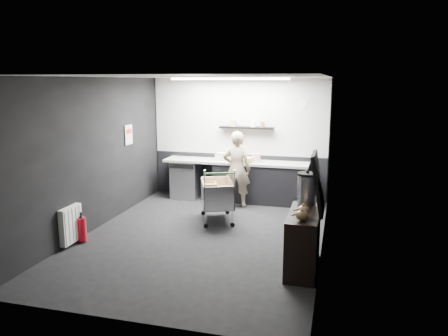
# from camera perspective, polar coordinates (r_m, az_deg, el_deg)

# --- Properties ---
(floor) EXTENTS (5.50, 5.50, 0.00)m
(floor) POSITION_cam_1_polar(r_m,az_deg,el_deg) (7.58, -2.86, -9.01)
(floor) COLOR black
(floor) RESTS_ON ground
(ceiling) EXTENTS (5.50, 5.50, 0.00)m
(ceiling) POSITION_cam_1_polar(r_m,az_deg,el_deg) (7.11, -3.08, 11.84)
(ceiling) COLOR white
(ceiling) RESTS_ON wall_back
(wall_back) EXTENTS (5.50, 0.00, 5.50)m
(wall_back) POSITION_cam_1_polar(r_m,az_deg,el_deg) (9.85, 1.95, 3.85)
(wall_back) COLOR black
(wall_back) RESTS_ON floor
(wall_front) EXTENTS (5.50, 0.00, 5.50)m
(wall_front) POSITION_cam_1_polar(r_m,az_deg,el_deg) (4.75, -13.21, -4.70)
(wall_front) COLOR black
(wall_front) RESTS_ON floor
(wall_left) EXTENTS (0.00, 5.50, 5.50)m
(wall_left) POSITION_cam_1_polar(r_m,az_deg,el_deg) (8.06, -16.63, 1.69)
(wall_left) COLOR black
(wall_left) RESTS_ON floor
(wall_right) EXTENTS (0.00, 5.50, 5.50)m
(wall_right) POSITION_cam_1_polar(r_m,az_deg,el_deg) (6.89, 13.08, 0.28)
(wall_right) COLOR black
(wall_right) RESTS_ON floor
(kitchen_wall_panel) EXTENTS (3.95, 0.02, 1.70)m
(kitchen_wall_panel) POSITION_cam_1_polar(r_m,az_deg,el_deg) (9.78, 1.94, 6.74)
(kitchen_wall_panel) COLOR silver
(kitchen_wall_panel) RESTS_ON wall_back
(dado_panel) EXTENTS (3.95, 0.02, 1.00)m
(dado_panel) POSITION_cam_1_polar(r_m,az_deg,el_deg) (9.98, 1.89, -1.01)
(dado_panel) COLOR black
(dado_panel) RESTS_ON wall_back
(floating_shelf) EXTENTS (1.20, 0.22, 0.04)m
(floating_shelf) POSITION_cam_1_polar(r_m,az_deg,el_deg) (9.65, 2.95, 5.30)
(floating_shelf) COLOR black
(floating_shelf) RESTS_ON wall_back
(wall_clock) EXTENTS (0.20, 0.03, 0.20)m
(wall_clock) POSITION_cam_1_polar(r_m,az_deg,el_deg) (9.53, 10.26, 8.25)
(wall_clock) COLOR white
(wall_clock) RESTS_ON wall_back
(poster) EXTENTS (0.02, 0.30, 0.40)m
(poster) POSITION_cam_1_polar(r_m,az_deg,el_deg) (9.14, -12.36, 4.27)
(poster) COLOR silver
(poster) RESTS_ON wall_left
(poster_red_band) EXTENTS (0.02, 0.22, 0.10)m
(poster_red_band) POSITION_cam_1_polar(r_m,az_deg,el_deg) (9.13, -12.35, 4.70)
(poster_red_band) COLOR red
(poster_red_band) RESTS_ON poster
(radiator) EXTENTS (0.10, 0.50, 0.60)m
(radiator) POSITION_cam_1_polar(r_m,az_deg,el_deg) (7.53, -19.38, -7.00)
(radiator) COLOR white
(radiator) RESTS_ON wall_left
(ceiling_strip) EXTENTS (2.40, 0.20, 0.04)m
(ceiling_strip) POSITION_cam_1_polar(r_m,az_deg,el_deg) (8.89, 0.68, 11.57)
(ceiling_strip) COLOR white
(ceiling_strip) RESTS_ON ceiling
(prep_counter) EXTENTS (3.20, 0.61, 0.90)m
(prep_counter) POSITION_cam_1_polar(r_m,az_deg,el_deg) (9.66, 2.26, -1.69)
(prep_counter) COLOR black
(prep_counter) RESTS_ON floor
(person) EXTENTS (0.63, 0.44, 1.62)m
(person) POSITION_cam_1_polar(r_m,az_deg,el_deg) (9.16, 1.67, -0.17)
(person) COLOR beige
(person) RESTS_ON floor
(shopping_cart) EXTENTS (0.88, 1.15, 1.05)m
(shopping_cart) POSITION_cam_1_polar(r_m,az_deg,el_deg) (8.28, -0.94, -3.60)
(shopping_cart) COLOR silver
(shopping_cart) RESTS_ON floor
(sideboard) EXTENTS (0.48, 1.12, 1.68)m
(sideboard) POSITION_cam_1_polar(r_m,az_deg,el_deg) (6.31, 10.46, -8.31)
(sideboard) COLOR black
(sideboard) RESTS_ON floor
(fire_extinguisher) EXTENTS (0.15, 0.15, 0.49)m
(fire_extinguisher) POSITION_cam_1_polar(r_m,az_deg,el_deg) (7.64, -18.07, -7.51)
(fire_extinguisher) COLOR red
(fire_extinguisher) RESTS_ON floor
(cardboard_box) EXTENTS (0.60, 0.52, 0.10)m
(cardboard_box) POSITION_cam_1_polar(r_m,az_deg,el_deg) (9.51, 2.37, 1.14)
(cardboard_box) COLOR #A08055
(cardboard_box) RESTS_ON prep_counter
(pink_tub) EXTENTS (0.19, 0.19, 0.19)m
(pink_tub) POSITION_cam_1_polar(r_m,az_deg,el_deg) (9.49, 4.23, 1.35)
(pink_tub) COLOR beige
(pink_tub) RESTS_ON prep_counter
(white_container) EXTENTS (0.24, 0.21, 0.18)m
(white_container) POSITION_cam_1_polar(r_m,az_deg,el_deg) (9.62, -0.44, 1.49)
(white_container) COLOR white
(white_container) RESTS_ON prep_counter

